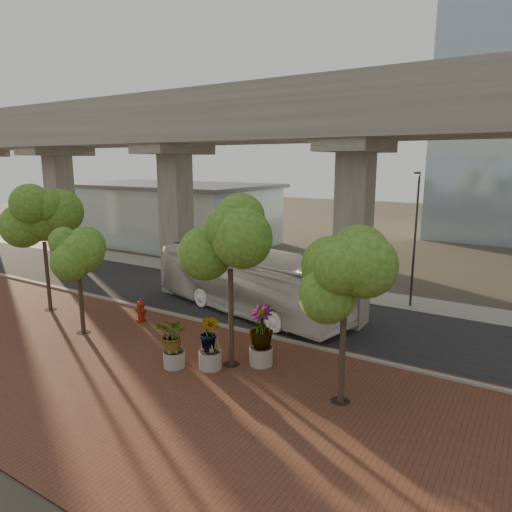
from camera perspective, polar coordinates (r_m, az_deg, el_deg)
The scene contains 18 objects.
ground at distance 26.10m, azimuth -2.54°, elevation -7.39°, with size 160.00×160.00×0.00m, color #353126.
brick_plaza at distance 20.50m, azimuth -15.66°, elevation -13.26°, with size 70.00×13.00×0.06m, color brown.
asphalt_road at distance 27.68m, azimuth -0.19°, elevation -6.21°, with size 90.00×8.00×0.04m, color black.
curb_strip at distance 24.55m, azimuth -5.22°, elevation -8.49°, with size 70.00×0.25×0.16m, color gray.
far_sidewalk at distance 32.27m, azimuth 5.03°, elevation -3.63°, with size 90.00×3.00×0.06m, color gray.
transit_viaduct at distance 26.37m, azimuth -0.20°, elevation 8.99°, with size 72.00×5.60×12.40m.
station_pavilion at distance 50.04m, azimuth -11.15°, elevation 5.36°, with size 23.00×13.00×6.30m.
transit_bus at distance 26.13m, azimuth -1.13°, elevation -3.22°, with size 3.04×12.95×3.61m, color white.
fire_hydrant at distance 25.57m, azimuth -14.18°, elevation -6.63°, with size 0.61×0.55×1.23m.
planter_front at distance 19.54m, azimuth -10.30°, elevation -9.95°, with size 1.98×1.98×2.18m.
planter_right at distance 19.37m, azimuth 0.64°, elevation -9.15°, with size 2.43×2.43×2.59m.
planter_left at distance 19.20m, azimuth -5.79°, elevation -9.88°, with size 2.13×2.13×2.35m.
street_tree_far_west at distance 28.37m, azimuth -25.15°, elevation 3.97°, with size 4.14×4.14×7.11m.
street_tree_near_west at distance 23.91m, azimuth -21.44°, elevation 0.25°, with size 3.23×3.23×5.55m.
street_tree_near_east at distance 18.41m, azimuth -3.26°, elevation 1.65°, with size 3.82×3.82×7.02m.
street_tree_far_east at distance 15.86m, azimuth 11.09°, elevation -3.27°, with size 3.70×3.70×6.13m.
streetlamp_west at distance 36.52m, azimuth -10.96°, elevation 6.09°, with size 0.43×1.27×8.75m.
streetlamp_east at distance 27.99m, azimuth 19.26°, elevation 3.04°, with size 0.39×1.15×7.94m.
Camera 1 is at (14.03, -20.30, 8.51)m, focal length 32.00 mm.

